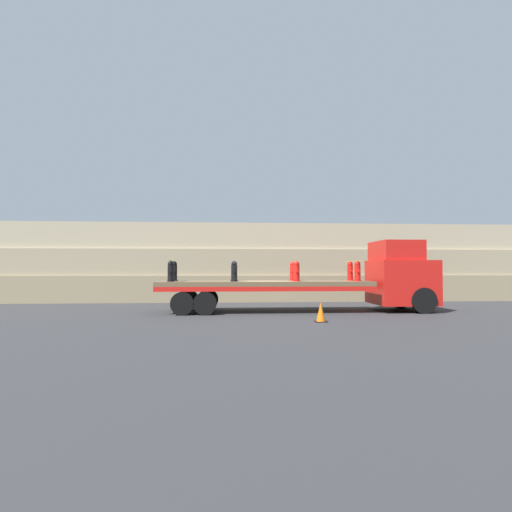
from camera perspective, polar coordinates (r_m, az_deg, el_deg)
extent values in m
plane|color=#2D2D30|center=(17.80, 1.22, -7.96)|extent=(120.00, 120.00, 0.00)
cube|color=gray|center=(23.99, -0.10, -4.55)|extent=(60.00, 3.00, 1.51)
cube|color=tan|center=(24.12, -0.12, -0.95)|extent=(60.00, 3.00, 1.51)
cube|color=tan|center=(24.34, -0.14, 2.61)|extent=(60.00, 3.00, 1.51)
cube|color=red|center=(19.28, 20.04, -3.54)|extent=(2.54, 2.46, 1.97)
cube|color=red|center=(19.19, 19.30, 0.69)|extent=(1.78, 2.26, 0.87)
cube|color=black|center=(19.57, 21.90, -2.34)|extent=(1.02, 2.16, 1.10)
cylinder|color=black|center=(18.45, 22.81, -5.88)|extent=(1.10, 0.28, 1.10)
cylinder|color=black|center=(20.57, 19.88, -5.48)|extent=(1.10, 0.28, 1.10)
cube|color=brown|center=(17.71, 1.22, -3.90)|extent=(9.27, 2.44, 0.19)
cube|color=red|center=(16.55, 1.57, -4.74)|extent=(9.27, 0.08, 0.20)
cube|color=red|center=(18.89, 0.90, -4.37)|extent=(9.27, 0.08, 0.20)
cylinder|color=black|center=(16.60, -7.30, -6.73)|extent=(0.96, 0.30, 0.96)
cylinder|color=black|center=(18.83, -6.88, -6.15)|extent=(0.96, 0.30, 0.96)
cylinder|color=black|center=(16.69, -10.50, -6.69)|extent=(0.96, 0.30, 0.96)
cylinder|color=black|center=(18.91, -9.70, -6.12)|extent=(0.96, 0.30, 0.96)
cylinder|color=black|center=(17.29, -12.10, -3.55)|extent=(0.33, 0.33, 0.03)
cylinder|color=black|center=(17.28, -12.09, -2.44)|extent=(0.26, 0.26, 0.70)
sphere|color=black|center=(17.28, -12.08, -1.09)|extent=(0.25, 0.25, 0.25)
cylinder|color=black|center=(17.08, -12.19, -2.16)|extent=(0.12, 0.14, 0.12)
cylinder|color=black|center=(17.48, -11.99, -2.15)|extent=(0.12, 0.14, 0.12)
cylinder|color=black|center=(18.35, -11.61, -3.45)|extent=(0.33, 0.33, 0.03)
cylinder|color=black|center=(18.34, -11.61, -2.40)|extent=(0.26, 0.26, 0.70)
sphere|color=black|center=(18.34, -11.60, -1.13)|extent=(0.25, 0.25, 0.25)
cylinder|color=black|center=(18.14, -11.69, -2.14)|extent=(0.12, 0.14, 0.12)
cylinder|color=black|center=(18.54, -11.52, -2.13)|extent=(0.12, 0.14, 0.12)
cylinder|color=black|center=(17.11, -3.13, -3.60)|extent=(0.33, 0.33, 0.03)
cylinder|color=black|center=(17.10, -3.13, -2.48)|extent=(0.26, 0.26, 0.70)
sphere|color=black|center=(17.10, -3.12, -1.12)|extent=(0.25, 0.25, 0.25)
cylinder|color=black|center=(16.90, -3.12, -2.21)|extent=(0.12, 0.14, 0.12)
cylinder|color=black|center=(17.30, -3.13, -2.20)|extent=(0.12, 0.14, 0.12)
cylinder|color=black|center=(18.18, -3.17, -3.50)|extent=(0.33, 0.33, 0.03)
cylinder|color=black|center=(18.17, -3.17, -2.44)|extent=(0.26, 0.26, 0.70)
sphere|color=black|center=(18.17, -3.16, -1.16)|extent=(0.25, 0.25, 0.25)
cylinder|color=black|center=(17.97, -3.16, -2.18)|extent=(0.12, 0.14, 0.12)
cylinder|color=black|center=(18.37, -3.17, -2.17)|extent=(0.12, 0.14, 0.12)
cylinder|color=red|center=(17.35, 5.81, -3.57)|extent=(0.33, 0.33, 0.03)
cylinder|color=red|center=(17.34, 5.81, -2.47)|extent=(0.26, 0.26, 0.70)
sphere|color=red|center=(17.34, 5.80, -1.12)|extent=(0.25, 0.25, 0.25)
cylinder|color=red|center=(17.14, 5.92, -2.19)|extent=(0.12, 0.14, 0.12)
cylinder|color=red|center=(17.54, 5.70, -2.18)|extent=(0.12, 0.14, 0.12)
cylinder|color=red|center=(18.40, 5.25, -3.47)|extent=(0.33, 0.33, 0.03)
cylinder|color=red|center=(18.40, 5.25, -2.43)|extent=(0.26, 0.26, 0.70)
sphere|color=red|center=(18.40, 5.25, -1.16)|extent=(0.25, 0.25, 0.25)
cylinder|color=red|center=(18.20, 5.35, -2.17)|extent=(0.12, 0.14, 0.12)
cylinder|color=red|center=(18.60, 5.15, -2.16)|extent=(0.12, 0.14, 0.12)
cylinder|color=red|center=(17.99, 14.30, -3.46)|extent=(0.33, 0.33, 0.03)
cylinder|color=red|center=(17.99, 14.30, -2.39)|extent=(0.26, 0.26, 0.70)
sphere|color=red|center=(17.98, 14.29, -1.10)|extent=(0.25, 0.25, 0.25)
cylinder|color=red|center=(17.79, 14.49, -2.13)|extent=(0.12, 0.14, 0.12)
cylinder|color=red|center=(18.18, 14.10, -2.12)|extent=(0.12, 0.14, 0.12)
cylinder|color=red|center=(19.01, 13.30, -3.38)|extent=(0.33, 0.33, 0.03)
cylinder|color=red|center=(19.01, 13.29, -2.37)|extent=(0.26, 0.26, 0.70)
sphere|color=red|center=(19.01, 13.28, -1.14)|extent=(0.25, 0.25, 0.25)
cylinder|color=red|center=(18.81, 13.47, -2.12)|extent=(0.12, 0.14, 0.12)
cylinder|color=red|center=(19.20, 13.11, -2.11)|extent=(0.12, 0.14, 0.12)
cube|color=yellow|center=(17.81, -11.83, -0.69)|extent=(0.05, 2.64, 0.01)
cube|color=yellow|center=(18.50, 13.77, -0.72)|extent=(0.05, 2.64, 0.01)
cube|color=black|center=(14.65, 9.24, -9.22)|extent=(0.42, 0.42, 0.03)
cone|color=orange|center=(14.61, 9.24, -7.86)|extent=(0.32, 0.32, 0.68)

